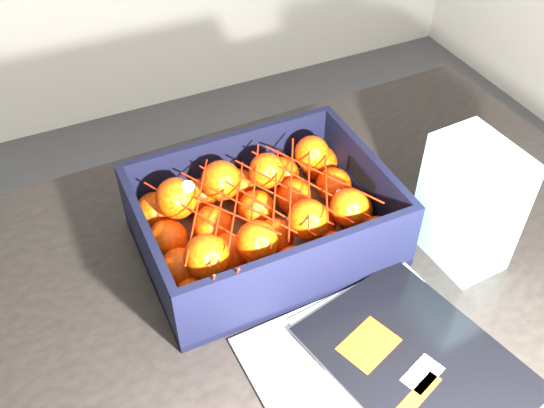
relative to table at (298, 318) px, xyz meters
name	(u,v)px	position (x,y,z in m)	size (l,w,h in m)	color
room_shell	(187,17)	(-0.16, -0.10, 0.60)	(3.54, 3.54, 2.50)	beige
table	(298,318)	(0.00, 0.00, 0.00)	(1.22, 0.83, 0.75)	black
magazine_stack	(392,370)	(0.04, -0.20, 0.11)	(0.34, 0.32, 0.02)	beige
produce_crate	(264,225)	(-0.02, 0.09, 0.14)	(0.38, 0.28, 0.12)	brown
clementine_heap	(261,218)	(-0.02, 0.09, 0.15)	(0.36, 0.26, 0.11)	#E33704
mesh_net	(262,200)	(-0.02, 0.08, 0.20)	(0.31, 0.25, 0.09)	red
retail_carton	(469,204)	(0.25, -0.05, 0.20)	(0.09, 0.13, 0.20)	white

